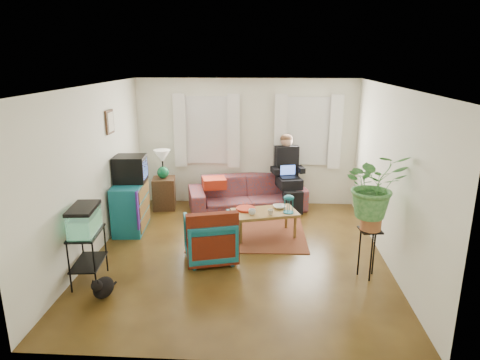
# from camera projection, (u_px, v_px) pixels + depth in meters

# --- Properties ---
(floor) EXTENTS (4.50, 5.00, 0.01)m
(floor) POSITION_uv_depth(u_px,v_px,m) (239.00, 253.00, 6.78)
(floor) COLOR #4F2B14
(floor) RESTS_ON ground
(ceiling) EXTENTS (4.50, 5.00, 0.01)m
(ceiling) POSITION_uv_depth(u_px,v_px,m) (238.00, 86.00, 6.06)
(ceiling) COLOR white
(ceiling) RESTS_ON wall_back
(wall_back) EXTENTS (4.50, 0.01, 2.60)m
(wall_back) POSITION_uv_depth(u_px,v_px,m) (246.00, 143.00, 8.82)
(wall_back) COLOR silver
(wall_back) RESTS_ON floor
(wall_front) EXTENTS (4.50, 0.01, 2.60)m
(wall_front) POSITION_uv_depth(u_px,v_px,m) (222.00, 245.00, 4.02)
(wall_front) COLOR silver
(wall_front) RESTS_ON floor
(wall_left) EXTENTS (0.01, 5.00, 2.60)m
(wall_left) POSITION_uv_depth(u_px,v_px,m) (92.00, 172.00, 6.55)
(wall_left) COLOR silver
(wall_left) RESTS_ON floor
(wall_right) EXTENTS (0.01, 5.00, 2.60)m
(wall_right) POSITION_uv_depth(u_px,v_px,m) (391.00, 177.00, 6.29)
(wall_right) COLOR silver
(wall_right) RESTS_ON floor
(window_left) EXTENTS (1.08, 0.04, 1.38)m
(window_left) POSITION_uv_depth(u_px,v_px,m) (207.00, 130.00, 8.78)
(window_left) COLOR white
(window_left) RESTS_ON wall_back
(window_right) EXTENTS (1.08, 0.04, 1.38)m
(window_right) POSITION_uv_depth(u_px,v_px,m) (308.00, 131.00, 8.66)
(window_right) COLOR white
(window_right) RESTS_ON wall_back
(curtains_left) EXTENTS (1.36, 0.06, 1.50)m
(curtains_left) POSITION_uv_depth(u_px,v_px,m) (207.00, 131.00, 8.70)
(curtains_left) COLOR white
(curtains_left) RESTS_ON wall_back
(curtains_right) EXTENTS (1.36, 0.06, 1.50)m
(curtains_right) POSITION_uv_depth(u_px,v_px,m) (308.00, 132.00, 8.58)
(curtains_right) COLOR white
(curtains_right) RESTS_ON wall_back
(picture_frame) EXTENTS (0.04, 0.32, 0.40)m
(picture_frame) POSITION_uv_depth(u_px,v_px,m) (110.00, 122.00, 7.18)
(picture_frame) COLOR #3D2616
(picture_frame) RESTS_ON wall_left
(area_rug) EXTENTS (2.05, 1.66, 0.01)m
(area_rug) POSITION_uv_depth(u_px,v_px,m) (248.00, 233.00, 7.53)
(area_rug) COLOR brown
(area_rug) RESTS_ON floor
(sofa) EXTENTS (2.46, 1.45, 0.90)m
(sofa) POSITION_uv_depth(u_px,v_px,m) (247.00, 188.00, 8.62)
(sofa) COLOR brown
(sofa) RESTS_ON floor
(seated_person) EXTENTS (0.73, 0.83, 1.38)m
(seated_person) POSITION_uv_depth(u_px,v_px,m) (287.00, 175.00, 8.70)
(seated_person) COLOR black
(seated_person) RESTS_ON sofa
(side_table) EXTENTS (0.50, 0.50, 0.64)m
(side_table) POSITION_uv_depth(u_px,v_px,m) (164.00, 193.00, 8.72)
(side_table) COLOR #3C2216
(side_table) RESTS_ON floor
(table_lamp) EXTENTS (0.38, 0.38, 0.59)m
(table_lamp) POSITION_uv_depth(u_px,v_px,m) (163.00, 165.00, 8.56)
(table_lamp) COLOR white
(table_lamp) RESTS_ON side_table
(dresser) EXTENTS (0.56, 1.00, 0.87)m
(dresser) POSITION_uv_depth(u_px,v_px,m) (131.00, 206.00, 7.63)
(dresser) COLOR #125B6D
(dresser) RESTS_ON floor
(crt_tv) EXTENTS (0.57, 0.53, 0.46)m
(crt_tv) POSITION_uv_depth(u_px,v_px,m) (130.00, 169.00, 7.54)
(crt_tv) COLOR black
(crt_tv) RESTS_ON dresser
(aquarium_stand) EXTENTS (0.43, 0.69, 0.73)m
(aquarium_stand) POSITION_uv_depth(u_px,v_px,m) (88.00, 257.00, 5.85)
(aquarium_stand) COLOR black
(aquarium_stand) RESTS_ON floor
(aquarium) EXTENTS (0.39, 0.62, 0.38)m
(aquarium) POSITION_uv_depth(u_px,v_px,m) (84.00, 219.00, 5.69)
(aquarium) COLOR #7FD899
(aquarium) RESTS_ON aquarium_stand
(black_cat) EXTENTS (0.30, 0.41, 0.33)m
(black_cat) POSITION_uv_depth(u_px,v_px,m) (103.00, 286.00, 5.52)
(black_cat) COLOR black
(black_cat) RESTS_ON floor
(armchair) EXTENTS (0.89, 0.86, 0.76)m
(armchair) POSITION_uv_depth(u_px,v_px,m) (210.00, 236.00, 6.50)
(armchair) COLOR #116868
(armchair) RESTS_ON floor
(serape_throw) EXTENTS (0.78, 0.37, 0.62)m
(serape_throw) POSITION_uv_depth(u_px,v_px,m) (213.00, 234.00, 6.18)
(serape_throw) COLOR #9E0A0A
(serape_throw) RESTS_ON armchair
(coffee_table) EXTENTS (1.22, 0.88, 0.45)m
(coffee_table) POSITION_uv_depth(u_px,v_px,m) (264.00, 224.00, 7.39)
(coffee_table) COLOR brown
(coffee_table) RESTS_ON floor
(cup_a) EXTENTS (0.15, 0.15, 0.10)m
(cup_a) POSITION_uv_depth(u_px,v_px,m) (252.00, 212.00, 7.17)
(cup_a) COLOR white
(cup_a) RESTS_ON coffee_table
(cup_b) EXTENTS (0.12, 0.12, 0.09)m
(cup_b) POSITION_uv_depth(u_px,v_px,m) (271.00, 212.00, 7.16)
(cup_b) COLOR beige
(cup_b) RESTS_ON coffee_table
(bowl) EXTENTS (0.27, 0.27, 0.05)m
(bowl) POSITION_uv_depth(u_px,v_px,m) (279.00, 207.00, 7.48)
(bowl) COLOR white
(bowl) RESTS_ON coffee_table
(snack_tray) EXTENTS (0.42, 0.42, 0.04)m
(snack_tray) POSITION_uv_depth(u_px,v_px,m) (246.00, 209.00, 7.40)
(snack_tray) COLOR #B21414
(snack_tray) RESTS_ON coffee_table
(birdcage) EXTENTS (0.22, 0.22, 0.32)m
(birdcage) POSITION_uv_depth(u_px,v_px,m) (289.00, 204.00, 7.23)
(birdcage) COLOR #115B6B
(birdcage) RESTS_ON coffee_table
(plant_stand) EXTENTS (0.34, 0.34, 0.72)m
(plant_stand) POSITION_uv_depth(u_px,v_px,m) (368.00, 253.00, 5.98)
(plant_stand) COLOR black
(plant_stand) RESTS_ON floor
(potted_plant) EXTENTS (0.90, 0.80, 0.91)m
(potted_plant) POSITION_uv_depth(u_px,v_px,m) (373.00, 195.00, 5.74)
(potted_plant) COLOR #599947
(potted_plant) RESTS_ON plant_stand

